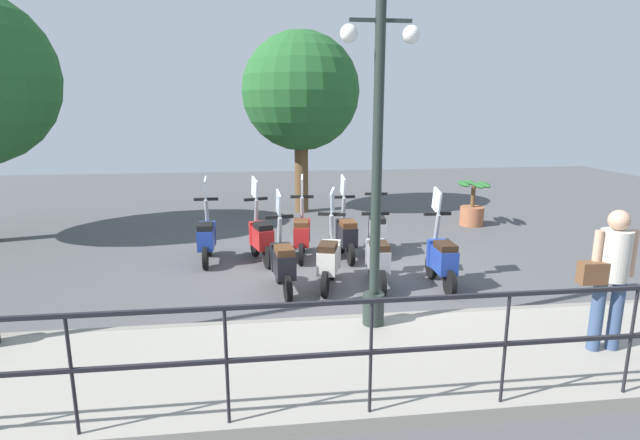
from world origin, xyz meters
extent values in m
plane|color=#4C4C4F|center=(0.00, 0.00, 0.00)|extent=(28.00, 28.00, 0.00)
cube|color=gray|center=(-3.20, 0.00, 0.07)|extent=(2.20, 20.00, 0.15)
cube|color=gray|center=(-2.15, 0.00, 0.07)|extent=(0.10, 20.00, 0.15)
cube|color=black|center=(-4.20, 0.00, 1.20)|extent=(0.04, 16.00, 0.04)
cube|color=black|center=(-4.20, 0.00, 0.73)|extent=(0.04, 16.00, 0.04)
cylinder|color=black|center=(-4.20, -1.85, 0.68)|extent=(0.03, 0.03, 1.05)
cylinder|color=black|center=(-4.20, -0.62, 0.68)|extent=(0.03, 0.03, 1.05)
cylinder|color=black|center=(-4.20, 0.62, 0.68)|extent=(0.03, 0.03, 1.05)
cylinder|color=black|center=(-4.20, 1.85, 0.68)|extent=(0.03, 0.03, 1.05)
cylinder|color=black|center=(-4.20, 3.08, 0.68)|extent=(0.03, 0.03, 1.05)
cylinder|color=#232D28|center=(-2.40, 0.16, 0.35)|extent=(0.26, 0.26, 0.40)
cylinder|color=#232D28|center=(-2.40, 0.16, 2.06)|extent=(0.12, 0.12, 3.82)
cube|color=#232D28|center=(-2.40, 0.16, 3.72)|extent=(0.04, 0.70, 0.04)
sphere|color=white|center=(-2.40, -0.19, 3.58)|extent=(0.20, 0.20, 0.20)
sphere|color=white|center=(-2.40, 0.51, 3.58)|extent=(0.20, 0.20, 0.20)
cylinder|color=#384C70|center=(-3.38, -2.34, 0.56)|extent=(0.14, 0.14, 0.82)
cylinder|color=#384C70|center=(-3.37, -2.12, 0.56)|extent=(0.14, 0.14, 0.82)
cylinder|color=beige|center=(-3.37, -2.23, 1.25)|extent=(0.33, 0.33, 0.55)
sphere|color=tan|center=(-3.37, -2.23, 1.63)|extent=(0.22, 0.22, 0.22)
cylinder|color=tan|center=(-3.38, -2.43, 1.26)|extent=(0.09, 0.09, 0.52)
cylinder|color=tan|center=(-3.37, -2.03, 1.26)|extent=(0.09, 0.09, 0.52)
cube|color=brown|center=(-3.41, -1.97, 1.07)|extent=(0.15, 0.29, 0.24)
cylinder|color=brown|center=(5.20, 0.37, 1.02)|extent=(0.36, 0.36, 2.04)
sphere|color=#235B28|center=(5.20, 0.37, 3.18)|extent=(3.04, 3.04, 3.04)
cylinder|color=#9E5B3D|center=(3.10, -3.55, 0.23)|extent=(0.56, 0.56, 0.45)
cylinder|color=brown|center=(3.10, -3.55, 0.70)|extent=(0.10, 0.10, 0.50)
ellipsoid|color=#235B28|center=(3.35, -3.55, 1.00)|extent=(0.56, 0.16, 0.10)
ellipsoid|color=#235B28|center=(2.85, -3.55, 1.00)|extent=(0.56, 0.16, 0.10)
ellipsoid|color=#235B28|center=(3.10, -3.30, 1.00)|extent=(0.56, 0.16, 0.10)
ellipsoid|color=#235B28|center=(3.10, -3.80, 1.00)|extent=(0.56, 0.16, 0.10)
ellipsoid|color=#235B28|center=(3.28, -3.37, 1.00)|extent=(0.56, 0.16, 0.10)
ellipsoid|color=#235B28|center=(2.92, -3.73, 1.00)|extent=(0.56, 0.16, 0.10)
cylinder|color=black|center=(-0.44, -1.29, 0.20)|extent=(0.40, 0.08, 0.40)
cylinder|color=black|center=(-1.27, -1.28, 0.20)|extent=(0.40, 0.08, 0.40)
cube|color=navy|center=(-0.94, -1.29, 0.48)|extent=(0.60, 0.28, 0.36)
cube|color=navy|center=(-0.65, -1.29, 0.50)|extent=(0.12, 0.30, 0.44)
cube|color=black|center=(-1.01, -1.29, 0.71)|extent=(0.40, 0.26, 0.10)
cylinder|color=gray|center=(-0.59, -1.29, 0.85)|extent=(0.18, 0.07, 0.55)
cube|color=black|center=(-0.59, -1.29, 1.13)|extent=(0.06, 0.44, 0.05)
cube|color=silver|center=(-0.53, -1.29, 1.33)|extent=(0.39, 0.03, 0.42)
cylinder|color=black|center=(-0.30, -0.32, 0.20)|extent=(0.40, 0.10, 0.40)
cylinder|color=black|center=(-1.12, -0.27, 0.20)|extent=(0.40, 0.10, 0.40)
cube|color=gray|center=(-0.79, -0.29, 0.48)|extent=(0.62, 0.31, 0.36)
cube|color=gray|center=(-0.51, -0.31, 0.50)|extent=(0.14, 0.31, 0.44)
cube|color=black|center=(-0.86, -0.29, 0.71)|extent=(0.41, 0.28, 0.10)
cylinder|color=gray|center=(-0.45, -0.31, 0.85)|extent=(0.19, 0.08, 0.55)
cube|color=black|center=(-0.45, -0.31, 1.13)|extent=(0.09, 0.44, 0.05)
cube|color=silver|center=(-0.39, -0.32, 1.33)|extent=(0.39, 0.05, 0.42)
cylinder|color=black|center=(-0.27, 0.35, 0.20)|extent=(0.41, 0.19, 0.40)
cylinder|color=black|center=(-1.06, 0.58, 0.20)|extent=(0.41, 0.19, 0.40)
cube|color=beige|center=(-0.74, 0.49, 0.48)|extent=(0.66, 0.44, 0.36)
cube|color=beige|center=(-0.47, 0.41, 0.50)|extent=(0.20, 0.32, 0.44)
cube|color=black|center=(-0.81, 0.51, 0.71)|extent=(0.46, 0.36, 0.10)
cylinder|color=gray|center=(-0.41, 0.39, 0.85)|extent=(0.20, 0.12, 0.55)
cube|color=black|center=(-0.41, 0.39, 1.13)|extent=(0.18, 0.44, 0.05)
cube|color=silver|center=(-0.35, 0.37, 1.33)|extent=(0.38, 0.14, 0.42)
cylinder|color=black|center=(-0.35, 1.24, 0.20)|extent=(0.41, 0.12, 0.40)
cylinder|color=black|center=(-1.17, 1.15, 0.20)|extent=(0.41, 0.12, 0.40)
cube|color=black|center=(-0.85, 1.19, 0.48)|extent=(0.63, 0.35, 0.36)
cube|color=black|center=(-0.56, 1.22, 0.50)|extent=(0.15, 0.31, 0.44)
cube|color=#4C2D19|center=(-0.91, 1.18, 0.71)|extent=(0.43, 0.30, 0.10)
cylinder|color=gray|center=(-0.50, 1.23, 0.85)|extent=(0.19, 0.09, 0.55)
cube|color=black|center=(-0.50, 1.23, 1.13)|extent=(0.11, 0.44, 0.05)
cube|color=silver|center=(-0.44, 1.23, 1.33)|extent=(0.39, 0.07, 0.42)
cylinder|color=black|center=(1.49, -0.77, 0.20)|extent=(0.41, 0.13, 0.40)
cylinder|color=black|center=(0.66, -0.66, 0.20)|extent=(0.41, 0.13, 0.40)
cube|color=gray|center=(0.99, -0.71, 0.48)|extent=(0.63, 0.36, 0.36)
cube|color=gray|center=(1.28, -0.75, 0.50)|extent=(0.16, 0.31, 0.44)
cube|color=black|center=(0.92, -0.70, 0.71)|extent=(0.43, 0.31, 0.10)
cylinder|color=gray|center=(1.34, -0.75, 0.85)|extent=(0.19, 0.09, 0.55)
cube|color=black|center=(1.34, -0.75, 1.13)|extent=(0.12, 0.44, 0.05)
cube|color=silver|center=(1.40, -0.76, 1.33)|extent=(0.39, 0.08, 0.42)
cylinder|color=black|center=(1.23, -0.05, 0.20)|extent=(0.40, 0.10, 0.40)
cylinder|color=black|center=(0.41, -0.09, 0.20)|extent=(0.40, 0.10, 0.40)
cube|color=black|center=(0.74, -0.07, 0.48)|extent=(0.61, 0.30, 0.36)
cube|color=black|center=(1.02, -0.06, 0.50)|extent=(0.13, 0.30, 0.44)
cube|color=#4C2D19|center=(0.67, -0.07, 0.71)|extent=(0.41, 0.28, 0.10)
cylinder|color=gray|center=(1.08, -0.06, 0.85)|extent=(0.19, 0.08, 0.55)
cube|color=black|center=(1.08, -0.06, 1.13)|extent=(0.08, 0.44, 0.05)
cube|color=silver|center=(1.14, -0.06, 1.33)|extent=(0.39, 0.05, 0.42)
cylinder|color=black|center=(1.36, 0.70, 0.20)|extent=(0.41, 0.13, 0.40)
cylinder|color=black|center=(0.54, 0.80, 0.20)|extent=(0.41, 0.13, 0.40)
cube|color=#B21E1E|center=(0.86, 0.76, 0.48)|extent=(0.63, 0.35, 0.36)
cube|color=#B21E1E|center=(1.15, 0.72, 0.50)|extent=(0.16, 0.31, 0.44)
cube|color=#4C2D19|center=(0.79, 0.77, 0.71)|extent=(0.43, 0.31, 0.10)
cylinder|color=gray|center=(1.21, 0.72, 0.85)|extent=(0.19, 0.09, 0.55)
cube|color=black|center=(1.21, 0.72, 1.13)|extent=(0.11, 0.44, 0.05)
cube|color=silver|center=(1.27, 0.71, 1.33)|extent=(0.39, 0.08, 0.42)
cylinder|color=black|center=(1.21, 1.63, 0.20)|extent=(0.41, 0.19, 0.40)
cylinder|color=black|center=(0.41, 1.40, 0.20)|extent=(0.41, 0.19, 0.40)
cube|color=#B21E1E|center=(0.73, 1.49, 0.48)|extent=(0.65, 0.43, 0.36)
cube|color=#B21E1E|center=(1.01, 1.57, 0.50)|extent=(0.20, 0.32, 0.44)
cube|color=black|center=(0.66, 1.47, 0.71)|extent=(0.46, 0.36, 0.10)
cylinder|color=gray|center=(1.07, 1.59, 0.85)|extent=(0.19, 0.12, 0.55)
cube|color=black|center=(1.07, 1.59, 1.13)|extent=(0.18, 0.44, 0.05)
cube|color=silver|center=(1.13, 1.60, 1.33)|extent=(0.38, 0.13, 0.42)
cylinder|color=black|center=(1.33, 2.50, 0.20)|extent=(0.40, 0.08, 0.40)
cylinder|color=black|center=(0.50, 2.49, 0.20)|extent=(0.40, 0.08, 0.40)
cube|color=navy|center=(0.83, 2.49, 0.48)|extent=(0.60, 0.28, 0.36)
cube|color=navy|center=(1.12, 2.50, 0.50)|extent=(0.12, 0.30, 0.44)
cube|color=black|center=(0.76, 2.49, 0.71)|extent=(0.40, 0.26, 0.10)
cylinder|color=gray|center=(1.18, 2.50, 0.85)|extent=(0.18, 0.07, 0.55)
cube|color=black|center=(1.18, 2.50, 1.13)|extent=(0.06, 0.44, 0.05)
cube|color=silver|center=(1.24, 2.50, 1.33)|extent=(0.39, 0.03, 0.42)
camera|label=1|loc=(-8.06, 1.55, 2.80)|focal=28.00mm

